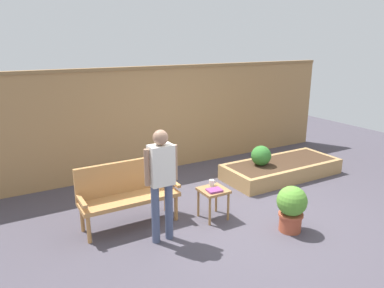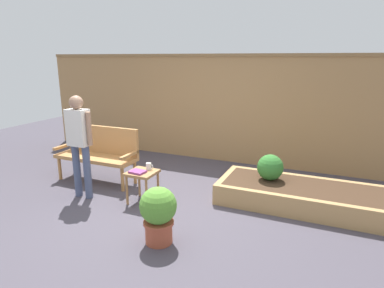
% 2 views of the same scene
% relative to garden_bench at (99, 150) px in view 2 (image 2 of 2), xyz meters
% --- Properties ---
extents(ground_plane, '(14.00, 14.00, 0.00)m').
position_rel_garden_bench_xyz_m(ground_plane, '(1.53, -0.65, -0.54)').
color(ground_plane, '#47424C').
extents(fence_back, '(8.40, 0.14, 2.16)m').
position_rel_garden_bench_xyz_m(fence_back, '(1.53, 1.95, 0.55)').
color(fence_back, '#A37A4C').
rests_on(fence_back, ground_plane).
extents(garden_bench, '(1.44, 0.48, 0.94)m').
position_rel_garden_bench_xyz_m(garden_bench, '(0.00, 0.00, 0.00)').
color(garden_bench, '#B77F47').
rests_on(garden_bench, ground_plane).
extents(side_table, '(0.40, 0.40, 0.48)m').
position_rel_garden_bench_xyz_m(side_table, '(1.18, -0.51, -0.15)').
color(side_table, '#9E7042').
rests_on(side_table, ground_plane).
extents(cup_on_table, '(0.12, 0.08, 0.10)m').
position_rel_garden_bench_xyz_m(cup_on_table, '(1.23, -0.39, -0.01)').
color(cup_on_table, silver).
rests_on(cup_on_table, side_table).
extents(book_on_table, '(0.23, 0.19, 0.03)m').
position_rel_garden_bench_xyz_m(book_on_table, '(1.15, -0.58, -0.05)').
color(book_on_table, '#7F3875').
rests_on(book_on_table, side_table).
extents(potted_boxwood, '(0.43, 0.43, 0.68)m').
position_rel_garden_bench_xyz_m(potted_boxwood, '(1.94, -1.38, -0.17)').
color(potted_boxwood, '#A84C33').
rests_on(potted_boxwood, ground_plane).
extents(raised_planter_bed, '(2.40, 1.00, 0.30)m').
position_rel_garden_bench_xyz_m(raised_planter_bed, '(3.36, 0.32, -0.39)').
color(raised_planter_bed, '#AD8451').
rests_on(raised_planter_bed, ground_plane).
extents(shrub_near_bench, '(0.39, 0.39, 0.39)m').
position_rel_garden_bench_xyz_m(shrub_near_bench, '(2.86, 0.38, -0.05)').
color(shrub_near_bench, brown).
rests_on(shrub_near_bench, raised_planter_bed).
extents(person_by_bench, '(0.47, 0.20, 1.56)m').
position_rel_garden_bench_xyz_m(person_by_bench, '(0.24, -0.70, 0.39)').
color(person_by_bench, '#475170').
rests_on(person_by_bench, ground_plane).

